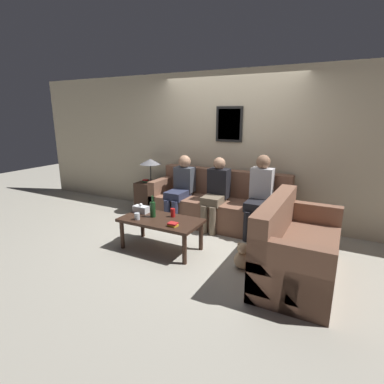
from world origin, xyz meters
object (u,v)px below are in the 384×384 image
(drinking_glass, at_px, (137,216))
(person_middle, at_px, (216,191))
(wine_bottle, at_px, (153,209))
(couch_side, at_px, (295,250))
(coffee_table, at_px, (161,223))
(teddy_bear, at_px, (242,257))
(person_left, at_px, (181,186))
(person_right, at_px, (260,192))
(couch_main, at_px, (219,206))

(drinking_glass, distance_m, person_middle, 1.43)
(wine_bottle, distance_m, drinking_glass, 0.24)
(couch_side, distance_m, drinking_glass, 2.11)
(drinking_glass, bearing_deg, coffee_table, 30.91)
(coffee_table, bearing_deg, teddy_bear, 0.48)
(couch_side, bearing_deg, teddy_bear, 99.42)
(person_left, bearing_deg, teddy_bear, -36.46)
(wine_bottle, height_order, teddy_bear, wine_bottle)
(teddy_bear, bearing_deg, person_right, 96.67)
(person_right, bearing_deg, wine_bottle, -136.84)
(couch_side, height_order, person_middle, person_middle)
(person_middle, bearing_deg, wine_bottle, -115.61)
(coffee_table, bearing_deg, couch_side, 3.49)
(person_left, distance_m, person_middle, 0.69)
(wine_bottle, bearing_deg, drinking_glass, -123.68)
(coffee_table, height_order, person_right, person_right)
(teddy_bear, bearing_deg, person_middle, 127.63)
(coffee_table, bearing_deg, couch_main, 75.69)
(wine_bottle, height_order, person_right, person_right)
(couch_side, bearing_deg, person_middle, 55.54)
(couch_side, relative_size, drinking_glass, 16.63)
(coffee_table, height_order, teddy_bear, coffee_table)
(coffee_table, xyz_separation_m, drinking_glass, (-0.28, -0.17, 0.11))
(wine_bottle, xyz_separation_m, person_right, (1.22, 1.14, 0.13))
(person_left, bearing_deg, person_middle, -3.45)
(coffee_table, relative_size, drinking_glass, 12.10)
(person_middle, bearing_deg, person_right, 5.64)
(person_middle, height_order, person_right, person_right)
(couch_main, relative_size, couch_side, 1.49)
(couch_side, distance_m, teddy_bear, 0.64)
(person_left, bearing_deg, coffee_table, -73.94)
(person_left, bearing_deg, drinking_glass, -87.97)
(person_left, bearing_deg, wine_bottle, -81.00)
(couch_side, xyz_separation_m, person_middle, (-1.44, 0.99, 0.32))
(couch_main, xyz_separation_m, couch_side, (1.47, -1.19, 0.00))
(person_right, bearing_deg, teddy_bear, -83.33)
(couch_side, bearing_deg, wine_bottle, 92.44)
(drinking_glass, height_order, teddy_bear, drinking_glass)
(person_middle, bearing_deg, teddy_bear, -52.37)
(person_middle, bearing_deg, person_left, 176.55)
(wine_bottle, xyz_separation_m, person_middle, (0.51, 1.07, 0.09))
(couch_side, distance_m, person_left, 2.39)
(person_left, xyz_separation_m, person_right, (1.39, 0.03, 0.05))
(couch_side, xyz_separation_m, teddy_bear, (-0.60, -0.10, -0.19))
(couch_main, bearing_deg, drinking_glass, -112.68)
(person_middle, bearing_deg, couch_main, 98.86)
(teddy_bear, bearing_deg, drinking_glass, -173.13)
(couch_main, height_order, drinking_glass, couch_main)
(couch_side, xyz_separation_m, person_right, (-0.74, 1.06, 0.36))
(wine_bottle, relative_size, person_left, 0.27)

